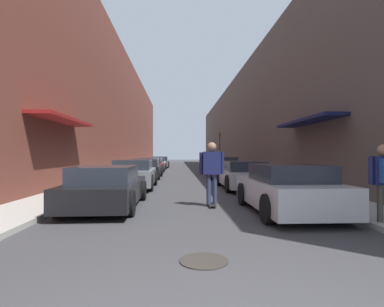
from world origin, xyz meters
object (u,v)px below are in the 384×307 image
object	(u,v)px
parked_car_right_2	(223,168)
traffic_light	(220,146)
parked_car_right_1	(242,175)
parked_car_left_1	(134,174)
parked_car_left_3	(151,166)
parked_car_left_5	(160,162)
parked_car_right_3	(213,165)
skateboarder	(212,167)
parked_car_left_4	(157,164)
manhole_cover	(204,261)
parked_car_left_2	(146,169)
parked_car_left_0	(107,187)
parked_car_right_0	(287,189)

from	to	relation	value
parked_car_right_2	traffic_light	xyz separation A→B (m)	(1.61, 12.83, 1.77)
parked_car_right_1	parked_car_left_1	bearing A→B (deg)	175.06
parked_car_left_3	traffic_light	size ratio (longest dim) A/B	1.07
parked_car_left_5	parked_car_right_2	bearing A→B (deg)	-73.15
parked_car_left_5	traffic_light	bearing A→B (deg)	-26.75
parked_car_right_3	skateboarder	world-z (taller)	skateboarder
parked_car_left_1	parked_car_right_1	bearing A→B (deg)	-4.94
parked_car_left_4	parked_car_right_3	distance (m)	7.48
traffic_light	parked_car_left_3	bearing A→B (deg)	-133.16
parked_car_left_4	manhole_cover	bearing A→B (deg)	-84.54
parked_car_left_2	skateboarder	xyz separation A→B (m)	(3.02, -10.71, 0.56)
parked_car_left_4	parked_car_right_3	bearing A→B (deg)	-48.20
parked_car_left_3	skateboarder	xyz separation A→B (m)	(3.15, -15.88, 0.55)
parked_car_right_3	parked_car_right_2	bearing A→B (deg)	-90.07
parked_car_left_0	parked_car_left_4	distance (m)	21.28
parked_car_left_3	manhole_cover	world-z (taller)	parked_car_left_3
parked_car_left_4	parked_car_right_1	xyz separation A→B (m)	(4.97, -16.75, 0.01)
parked_car_left_5	parked_car_left_0	bearing A→B (deg)	-90.11
manhole_cover	parked_car_left_3	bearing A→B (deg)	97.08
parked_car_left_5	manhole_cover	world-z (taller)	parked_car_left_5
parked_car_left_3	parked_car_right_3	size ratio (longest dim) A/B	0.96
parked_car_right_0	parked_car_left_4	bearing A→B (deg)	102.48
parked_car_left_0	parked_car_left_5	xyz separation A→B (m)	(0.05, 26.29, 0.05)
parked_car_left_5	manhole_cover	bearing A→B (deg)	-85.62
parked_car_right_0	parked_car_right_2	distance (m)	11.22
parked_car_right_1	traffic_light	xyz separation A→B (m)	(1.62, 18.50, 1.82)
parked_car_right_2	parked_car_right_3	distance (m)	5.51
manhole_cover	parked_car_right_2	bearing A→B (deg)	80.22
parked_car_left_0	parked_car_right_2	world-z (taller)	parked_car_right_2
parked_car_left_1	parked_car_left_2	world-z (taller)	parked_car_left_1
parked_car_right_0	parked_car_left_2	bearing A→B (deg)	112.48
parked_car_right_1	traffic_light	distance (m)	18.66
parked_car_left_3	parked_car_left_4	distance (m)	5.36
parked_car_left_0	parked_car_right_2	bearing A→B (deg)	64.20
parked_car_left_3	traffic_light	world-z (taller)	traffic_light
parked_car_right_0	manhole_cover	size ratio (longest dim) A/B	5.75
parked_car_right_0	parked_car_right_1	bearing A→B (deg)	89.62
parked_car_left_0	parked_car_left_2	distance (m)	10.75
parked_car_left_1	parked_car_left_3	xyz separation A→B (m)	(-0.19, 10.98, -0.02)
parked_car_left_5	parked_car_right_1	bearing A→B (deg)	-77.40
parked_car_left_3	parked_car_left_4	bearing A→B (deg)	89.27
parked_car_left_0	skateboarder	xyz separation A→B (m)	(3.03, 0.04, 0.58)
parked_car_right_3	parked_car_left_1	bearing A→B (deg)	-114.32
parked_car_right_0	parked_car_left_0	bearing A→B (deg)	168.11
manhole_cover	parked_car_left_2	bearing A→B (deg)	98.97
skateboarder	traffic_light	world-z (taller)	traffic_light
parked_car_right_3	parked_car_left_2	bearing A→B (deg)	-134.84
parked_car_left_5	parked_car_left_2	bearing A→B (deg)	-90.16
parked_car_left_3	manhole_cover	bearing A→B (deg)	-82.92
parked_car_right_0	traffic_light	xyz separation A→B (m)	(1.66, 24.05, 1.81)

